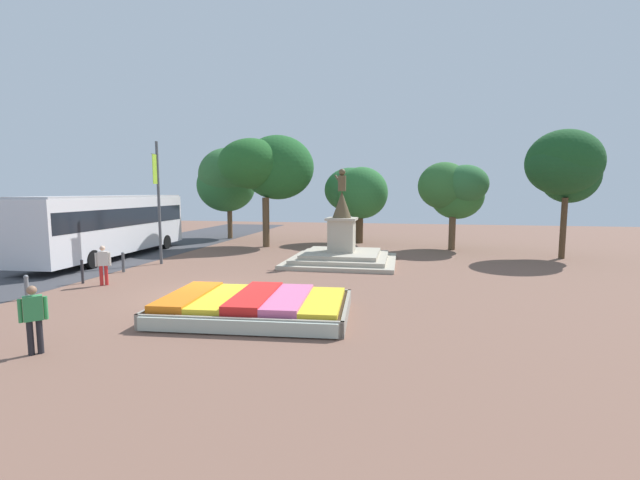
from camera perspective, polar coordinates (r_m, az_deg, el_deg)
The scene contains 15 objects.
ground_plane at distance 15.86m, azimuth -14.89°, elevation -7.16°, with size 72.95×72.95×0.00m, color brown.
flower_planter at distance 12.99m, azimuth -8.88°, elevation -8.70°, with size 5.82×4.09×0.68m.
statue_monument at distance 22.18m, azimuth 2.90°, elevation -1.24°, with size 5.52×5.52×4.84m.
banner_pole at distance 23.08m, azimuth -20.73°, elevation 4.98°, with size 0.14×0.63×6.17m.
city_bus at distance 26.40m, azimuth -26.08°, elevation 2.13°, with size 3.08×12.10×3.46m.
pedestrian_near_planter at distance 11.71m, azimuth -33.88°, elevation -8.32°, with size 0.43×0.43×1.59m.
pedestrian_crossing_plaza at distance 18.84m, azimuth -26.94°, elevation -2.71°, with size 0.49×0.39×1.58m.
kerb_bollard_mid_a at distance 17.81m, azimuth -34.52°, elevation -5.13°, with size 0.15×0.15×0.85m.
kerb_bollard_mid_b at distance 19.67m, azimuth -29.13°, elevation -3.62°, with size 0.12×0.12×0.98m.
kerb_bollard_north at distance 21.60m, azimuth -24.77°, elevation -2.63°, with size 0.14×0.14×0.93m.
park_tree_far_left at distance 28.35m, azimuth 17.43°, elevation 6.43°, with size 4.22×4.13×5.52m.
park_tree_behind_statue at distance 30.76m, azimuth 4.94°, elevation 6.44°, with size 4.60×4.22×5.41m.
park_tree_far_right at distance 27.30m, azimuth 29.88°, elevation 8.51°, with size 4.07×4.18×7.06m.
park_tree_street_side at distance 34.52m, azimuth -12.29°, elevation 7.79°, with size 4.68×4.65×7.06m.
park_tree_mid_canopy at distance 29.17m, azimuth -6.96°, elevation 9.72°, with size 6.08×5.53×7.45m.
Camera 1 is at (6.81, -13.84, 3.67)m, focal length 24.00 mm.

